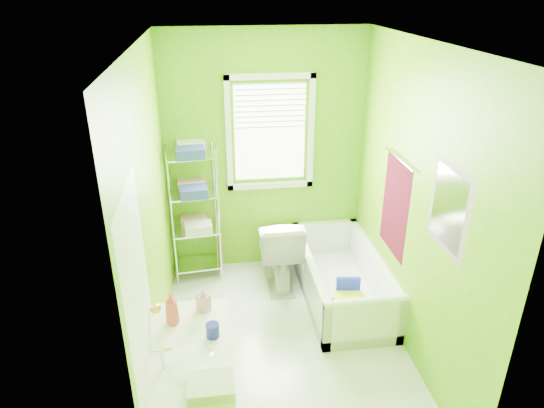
{
  "coord_description": "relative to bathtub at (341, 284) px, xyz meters",
  "views": [
    {
      "loc": [
        -0.59,
        -3.38,
        2.99
      ],
      "look_at": [
        -0.09,
        0.25,
        1.29
      ],
      "focal_mm": 32.0,
      "sensor_mm": 36.0,
      "label": 1
    }
  ],
  "objects": [
    {
      "name": "ground",
      "position": [
        -0.68,
        -0.63,
        -0.16
      ],
      "size": [
        2.9,
        2.9,
        0.0
      ],
      "primitive_type": "plane",
      "color": "silver",
      "rests_on": "ground"
    },
    {
      "name": "room_envelope",
      "position": [
        -0.68,
        -0.63,
        1.38
      ],
      "size": [
        2.14,
        2.94,
        2.62
      ],
      "color": "#559707",
      "rests_on": "ground"
    },
    {
      "name": "window",
      "position": [
        -0.63,
        0.8,
        1.45
      ],
      "size": [
        0.92,
        0.05,
        1.22
      ],
      "color": "white",
      "rests_on": "ground"
    },
    {
      "name": "door",
      "position": [
        -1.71,
        -1.62,
        0.84
      ],
      "size": [
        0.09,
        0.8,
        2.0
      ],
      "color": "white",
      "rests_on": "ground"
    },
    {
      "name": "right_wall_decor",
      "position": [
        0.36,
        -0.65,
        1.16
      ],
      "size": [
        0.04,
        1.48,
        1.17
      ],
      "color": "#4A0817",
      "rests_on": "ground"
    },
    {
      "name": "bathtub",
      "position": [
        0.0,
        0.0,
        0.0
      ],
      "size": [
        0.75,
        1.6,
        0.52
      ],
      "color": "white",
      "rests_on": "ground"
    },
    {
      "name": "toilet",
      "position": [
        -0.6,
        0.38,
        0.24
      ],
      "size": [
        0.46,
        0.8,
        0.82
      ],
      "primitive_type": "imported",
      "rotation": [
        0.0,
        0.0,
        3.14
      ],
      "color": "white",
      "rests_on": "ground"
    },
    {
      "name": "vanity",
      "position": [
        -1.46,
        -1.51,
        0.27
      ],
      "size": [
        0.55,
        1.07,
        1.06
      ],
      "color": "silver",
      "rests_on": "ground"
    },
    {
      "name": "wire_shelf_unit",
      "position": [
        -1.44,
        0.65,
        0.75
      ],
      "size": [
        0.53,
        0.43,
        1.51
      ],
      "color": "silver",
      "rests_on": "ground"
    }
  ]
}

